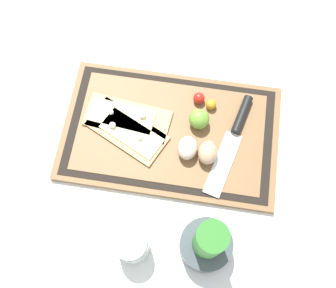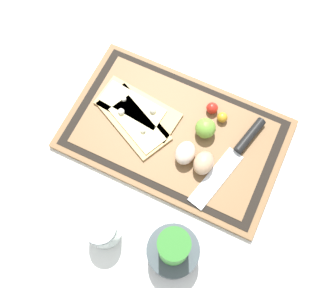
# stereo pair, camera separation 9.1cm
# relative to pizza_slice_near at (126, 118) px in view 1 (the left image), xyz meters

# --- Properties ---
(ground_plane) EXTENTS (6.00, 6.00, 0.00)m
(ground_plane) POSITION_rel_pizza_slice_near_xyz_m (-0.11, 0.02, -0.02)
(ground_plane) COLOR white
(cutting_board) EXTENTS (0.52, 0.32, 0.02)m
(cutting_board) POSITION_rel_pizza_slice_near_xyz_m (-0.11, 0.02, -0.01)
(cutting_board) COLOR brown
(cutting_board) RESTS_ON ground_plane
(pizza_slice_near) EXTENTS (0.21, 0.11, 0.02)m
(pizza_slice_near) POSITION_rel_pizza_slice_near_xyz_m (0.00, 0.00, 0.00)
(pizza_slice_near) COLOR tan
(pizza_slice_near) RESTS_ON cutting_board
(pizza_slice_far) EXTENTS (0.21, 0.16, 0.02)m
(pizza_slice_far) POSITION_rel_pizza_slice_near_xyz_m (-0.01, 0.03, 0.00)
(pizza_slice_far) COLOR tan
(pizza_slice_far) RESTS_ON cutting_board
(knife) EXTENTS (0.09, 0.26, 0.02)m
(knife) POSITION_rel_pizza_slice_near_xyz_m (-0.27, -0.01, 0.00)
(knife) COLOR silver
(knife) RESTS_ON cutting_board
(egg_brown) EXTENTS (0.05, 0.06, 0.05)m
(egg_brown) POSITION_rel_pizza_slice_near_xyz_m (-0.20, 0.06, 0.02)
(egg_brown) COLOR tan
(egg_brown) RESTS_ON cutting_board
(egg_pink) EXTENTS (0.05, 0.06, 0.05)m
(egg_pink) POSITION_rel_pizza_slice_near_xyz_m (-0.16, 0.06, 0.02)
(egg_pink) COLOR beige
(egg_pink) RESTS_ON cutting_board
(lime) EXTENTS (0.05, 0.05, 0.05)m
(lime) POSITION_rel_pizza_slice_near_xyz_m (-0.17, -0.01, 0.02)
(lime) COLOR #70A838
(lime) RESTS_ON cutting_board
(cherry_tomato_red) EXTENTS (0.03, 0.03, 0.03)m
(cherry_tomato_red) POSITION_rel_pizza_slice_near_xyz_m (-0.17, -0.07, 0.01)
(cherry_tomato_red) COLOR red
(cherry_tomato_red) RESTS_ON cutting_board
(cherry_tomato_yellow) EXTENTS (0.03, 0.03, 0.03)m
(cherry_tomato_yellow) POSITION_rel_pizza_slice_near_xyz_m (-0.20, -0.06, 0.01)
(cherry_tomato_yellow) COLOR gold
(cherry_tomato_yellow) RESTS_ON cutting_board
(herb_pot) EXTENTS (0.11, 0.11, 0.19)m
(herb_pot) POSITION_rel_pizza_slice_near_xyz_m (-0.22, 0.27, 0.04)
(herb_pot) COLOR #3D474C
(herb_pot) RESTS_ON ground_plane
(sauce_jar) EXTENTS (0.07, 0.07, 0.09)m
(sauce_jar) POSITION_rel_pizza_slice_near_xyz_m (-0.07, 0.29, 0.01)
(sauce_jar) COLOR silver
(sauce_jar) RESTS_ON ground_plane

